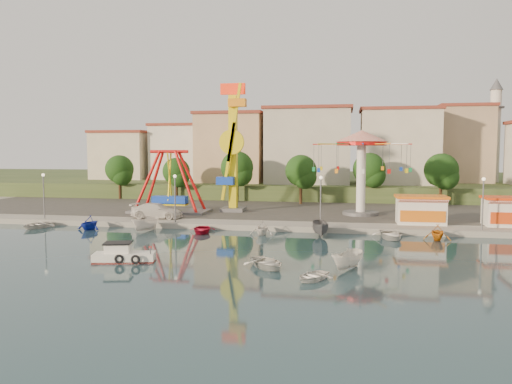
% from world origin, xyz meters
% --- Properties ---
extents(ground, '(200.00, 200.00, 0.00)m').
position_xyz_m(ground, '(0.00, 0.00, 0.00)').
color(ground, '#162E3C').
rests_on(ground, ground).
extents(quay_deck, '(200.00, 100.00, 0.60)m').
position_xyz_m(quay_deck, '(0.00, 62.00, 0.30)').
color(quay_deck, '#9E998E').
rests_on(quay_deck, ground).
extents(asphalt_pad, '(90.00, 28.00, 0.01)m').
position_xyz_m(asphalt_pad, '(0.00, 30.00, 0.60)').
color(asphalt_pad, '#4C4944').
rests_on(asphalt_pad, quay_deck).
extents(hill_terrace, '(200.00, 60.00, 3.00)m').
position_xyz_m(hill_terrace, '(0.00, 67.00, 1.50)').
color(hill_terrace, '#384C26').
rests_on(hill_terrace, ground).
extents(pirate_ship_ride, '(10.00, 5.00, 8.00)m').
position_xyz_m(pirate_ship_ride, '(-11.66, 21.33, 4.39)').
color(pirate_ship_ride, '#59595E').
rests_on(pirate_ship_ride, quay_deck).
extents(kamikaze_tower, '(3.50, 3.10, 16.50)m').
position_xyz_m(kamikaze_tower, '(-3.77, 23.50, 8.60)').
color(kamikaze_tower, '#59595E').
rests_on(kamikaze_tower, quay_deck).
extents(wave_swinger, '(11.60, 11.60, 10.40)m').
position_xyz_m(wave_swinger, '(12.40, 23.04, 8.20)').
color(wave_swinger, '#59595E').
rests_on(wave_swinger, quay_deck).
extents(booth_left, '(5.40, 3.78, 3.08)m').
position_xyz_m(booth_left, '(18.60, 16.49, 2.16)').
color(booth_left, white).
rests_on(booth_left, quay_deck).
extents(booth_mid, '(5.40, 3.78, 3.08)m').
position_xyz_m(booth_mid, '(27.59, 16.49, 2.16)').
color(booth_mid, white).
rests_on(booth_mid, quay_deck).
extents(lamp_post_0, '(0.14, 0.14, 5.00)m').
position_xyz_m(lamp_post_0, '(-24.00, 13.00, 3.10)').
color(lamp_post_0, '#59595E').
rests_on(lamp_post_0, quay_deck).
extents(lamp_post_1, '(0.14, 0.14, 5.00)m').
position_xyz_m(lamp_post_1, '(-8.00, 13.00, 3.10)').
color(lamp_post_1, '#59595E').
rests_on(lamp_post_1, quay_deck).
extents(lamp_post_2, '(0.14, 0.14, 5.00)m').
position_xyz_m(lamp_post_2, '(8.00, 13.00, 3.10)').
color(lamp_post_2, '#59595E').
rests_on(lamp_post_2, quay_deck).
extents(lamp_post_3, '(0.14, 0.14, 5.00)m').
position_xyz_m(lamp_post_3, '(24.00, 13.00, 3.10)').
color(lamp_post_3, '#59595E').
rests_on(lamp_post_3, quay_deck).
extents(tree_0, '(4.60, 4.60, 7.19)m').
position_xyz_m(tree_0, '(-26.00, 36.98, 5.47)').
color(tree_0, '#382314').
rests_on(tree_0, quay_deck).
extents(tree_1, '(4.35, 4.35, 6.80)m').
position_xyz_m(tree_1, '(-16.00, 36.24, 5.20)').
color(tree_1, '#382314').
rests_on(tree_1, quay_deck).
extents(tree_2, '(5.02, 5.02, 7.85)m').
position_xyz_m(tree_2, '(-6.00, 35.81, 5.92)').
color(tree_2, '#382314').
rests_on(tree_2, quay_deck).
extents(tree_3, '(4.68, 4.68, 7.32)m').
position_xyz_m(tree_3, '(4.00, 34.36, 5.55)').
color(tree_3, '#382314').
rests_on(tree_3, quay_deck).
extents(tree_4, '(4.86, 4.86, 7.60)m').
position_xyz_m(tree_4, '(14.00, 37.35, 5.75)').
color(tree_4, '#382314').
rests_on(tree_4, quay_deck).
extents(tree_5, '(4.83, 4.83, 7.54)m').
position_xyz_m(tree_5, '(24.00, 35.54, 5.71)').
color(tree_5, '#382314').
rests_on(tree_5, quay_deck).
extents(building_0, '(9.26, 9.53, 11.87)m').
position_xyz_m(building_0, '(-33.37, 46.06, 8.93)').
color(building_0, beige).
rests_on(building_0, hill_terrace).
extents(building_1, '(12.33, 9.01, 8.63)m').
position_xyz_m(building_1, '(-21.33, 51.38, 7.32)').
color(building_1, silver).
rests_on(building_1, hill_terrace).
extents(building_2, '(11.95, 9.28, 11.23)m').
position_xyz_m(building_2, '(-8.19, 51.96, 8.62)').
color(building_2, tan).
rests_on(building_2, hill_terrace).
extents(building_3, '(12.59, 10.50, 9.20)m').
position_xyz_m(building_3, '(5.60, 48.80, 7.60)').
color(building_3, beige).
rests_on(building_3, hill_terrace).
extents(building_4, '(10.75, 9.23, 9.24)m').
position_xyz_m(building_4, '(19.07, 52.20, 7.62)').
color(building_4, beige).
rests_on(building_4, hill_terrace).
extents(building_5, '(12.77, 10.96, 11.21)m').
position_xyz_m(building_5, '(32.37, 50.33, 8.61)').
color(building_5, tan).
rests_on(building_5, hill_terrace).
extents(minaret, '(2.80, 2.80, 18.00)m').
position_xyz_m(minaret, '(36.00, 54.00, 12.55)').
color(minaret, silver).
rests_on(minaret, hill_terrace).
extents(cabin_motorboat, '(4.89, 2.83, 1.62)m').
position_xyz_m(cabin_motorboat, '(-6.18, -4.14, 0.43)').
color(cabin_motorboat, white).
rests_on(cabin_motorboat, ground).
extents(rowboat_a, '(4.37, 4.60, 0.78)m').
position_xyz_m(rowboat_a, '(5.05, -4.21, 0.39)').
color(rowboat_a, silver).
rests_on(rowboat_a, ground).
extents(rowboat_b, '(3.25, 3.54, 0.60)m').
position_xyz_m(rowboat_b, '(8.50, -7.13, 0.30)').
color(rowboat_b, white).
rests_on(rowboat_b, ground).
extents(skiff, '(2.96, 3.93, 1.43)m').
position_xyz_m(skiff, '(10.80, -3.84, 0.72)').
color(skiff, silver).
rests_on(skiff, ground).
extents(van, '(6.06, 2.49, 1.75)m').
position_xyz_m(van, '(-11.19, 15.65, 1.48)').
color(van, silver).
rests_on(van, quay_deck).
extents(moored_boat_0, '(3.61, 4.30, 0.76)m').
position_xyz_m(moored_boat_0, '(-22.79, 9.80, 0.38)').
color(moored_boat_0, silver).
rests_on(moored_boat_0, ground).
extents(moored_boat_1, '(2.90, 3.25, 1.55)m').
position_xyz_m(moored_boat_1, '(-16.59, 9.80, 0.78)').
color(moored_boat_1, '#1223A3').
rests_on(moored_boat_1, ground).
extents(moored_boat_2, '(2.53, 4.27, 1.55)m').
position_xyz_m(moored_boat_2, '(-10.17, 9.80, 0.77)').
color(moored_boat_2, silver).
rests_on(moored_boat_2, ground).
extents(moored_boat_3, '(3.34, 4.18, 0.77)m').
position_xyz_m(moored_boat_3, '(-4.03, 9.80, 0.39)').
color(moored_boat_3, '#AE0D29').
rests_on(moored_boat_3, ground).
extents(moored_boat_4, '(2.58, 2.93, 1.46)m').
position_xyz_m(moored_boat_4, '(2.29, 9.80, 0.73)').
color(moored_boat_4, white).
rests_on(moored_boat_4, ground).
extents(moored_boat_5, '(2.08, 4.36, 1.62)m').
position_xyz_m(moored_boat_5, '(8.19, 9.80, 0.81)').
color(moored_boat_5, '#57565B').
rests_on(moored_boat_5, ground).
extents(moored_boat_6, '(3.70, 4.70, 0.88)m').
position_xyz_m(moored_boat_6, '(14.92, 9.80, 0.44)').
color(moored_boat_6, silver).
rests_on(moored_boat_6, ground).
extents(moored_boat_7, '(2.98, 3.31, 1.55)m').
position_xyz_m(moored_boat_7, '(19.22, 9.80, 0.77)').
color(moored_boat_7, orange).
rests_on(moored_boat_7, ground).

